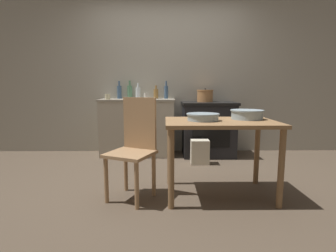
{
  "coord_description": "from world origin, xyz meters",
  "views": [
    {
      "loc": [
        -0.04,
        -2.88,
        1.07
      ],
      "look_at": [
        0.0,
        0.48,
        0.59
      ],
      "focal_mm": 28.0,
      "sensor_mm": 36.0,
      "label": 1
    }
  ],
  "objects_px": {
    "chair": "(134,145)",
    "mixing_bowl_large": "(203,117)",
    "stock_pot": "(205,96)",
    "bottle_far_left": "(166,92)",
    "stove": "(208,129)",
    "bottle_center_left": "(156,94)",
    "bottle_mid_left": "(138,93)",
    "bottle_center": "(119,92)",
    "bottle_left": "(130,92)",
    "work_table": "(220,132)",
    "cup_mid_right": "(108,97)",
    "mixing_bowl_small": "(247,114)",
    "cup_center_right": "(146,96)",
    "flour_sack": "(200,152)"
  },
  "relations": [
    {
      "from": "flour_sack",
      "to": "mixing_bowl_large",
      "type": "distance_m",
      "value": 1.26
    },
    {
      "from": "stock_pot",
      "to": "bottle_center_left",
      "type": "bearing_deg",
      "value": 170.72
    },
    {
      "from": "stove",
      "to": "bottle_center_left",
      "type": "bearing_deg",
      "value": 166.56
    },
    {
      "from": "bottle_mid_left",
      "to": "bottle_center",
      "type": "bearing_deg",
      "value": 173.37
    },
    {
      "from": "mixing_bowl_large",
      "to": "mixing_bowl_small",
      "type": "distance_m",
      "value": 0.48
    },
    {
      "from": "bottle_far_left",
      "to": "bottle_center",
      "type": "xyz_separation_m",
      "value": [
        -0.77,
        0.02,
        0.0
      ]
    },
    {
      "from": "cup_center_right",
      "to": "cup_mid_right",
      "type": "height_order",
      "value": "cup_center_right"
    },
    {
      "from": "bottle_mid_left",
      "to": "bottle_center",
      "type": "relative_size",
      "value": 0.88
    },
    {
      "from": "mixing_bowl_small",
      "to": "bottle_center",
      "type": "height_order",
      "value": "bottle_center"
    },
    {
      "from": "stove",
      "to": "bottle_center_left",
      "type": "distance_m",
      "value": 1.03
    },
    {
      "from": "work_table",
      "to": "chair",
      "type": "distance_m",
      "value": 0.85
    },
    {
      "from": "cup_mid_right",
      "to": "bottle_left",
      "type": "bearing_deg",
      "value": 45.98
    },
    {
      "from": "flour_sack",
      "to": "bottle_far_left",
      "type": "xyz_separation_m",
      "value": [
        -0.47,
        0.7,
        0.84
      ]
    },
    {
      "from": "work_table",
      "to": "mixing_bowl_small",
      "type": "relative_size",
      "value": 3.22
    },
    {
      "from": "flour_sack",
      "to": "mixing_bowl_large",
      "type": "relative_size",
      "value": 1.08
    },
    {
      "from": "chair",
      "to": "bottle_center_left",
      "type": "distance_m",
      "value": 1.89
    },
    {
      "from": "bottle_mid_left",
      "to": "bottle_center_left",
      "type": "bearing_deg",
      "value": 4.06
    },
    {
      "from": "bottle_center",
      "to": "cup_mid_right",
      "type": "height_order",
      "value": "bottle_center"
    },
    {
      "from": "mixing_bowl_large",
      "to": "bottle_left",
      "type": "distance_m",
      "value": 2.07
    },
    {
      "from": "chair",
      "to": "bottle_mid_left",
      "type": "distance_m",
      "value": 1.88
    },
    {
      "from": "bottle_mid_left",
      "to": "bottle_center",
      "type": "height_order",
      "value": "bottle_center"
    },
    {
      "from": "chair",
      "to": "bottle_center",
      "type": "height_order",
      "value": "bottle_center"
    },
    {
      "from": "mixing_bowl_small",
      "to": "cup_center_right",
      "type": "relative_size",
      "value": 3.34
    },
    {
      "from": "bottle_far_left",
      "to": "bottle_center_left",
      "type": "relative_size",
      "value": 1.33
    },
    {
      "from": "stove",
      "to": "flour_sack",
      "type": "xyz_separation_m",
      "value": [
        -0.2,
        -0.5,
        -0.26
      ]
    },
    {
      "from": "work_table",
      "to": "chair",
      "type": "xyz_separation_m",
      "value": [
        -0.84,
        -0.03,
        -0.13
      ]
    },
    {
      "from": "work_table",
      "to": "stock_pot",
      "type": "distance_m",
      "value": 1.7
    },
    {
      "from": "stove",
      "to": "bottle_center_left",
      "type": "xyz_separation_m",
      "value": [
        -0.84,
        0.2,
        0.56
      ]
    },
    {
      "from": "chair",
      "to": "bottle_left",
      "type": "relative_size",
      "value": 3.34
    },
    {
      "from": "chair",
      "to": "mixing_bowl_large",
      "type": "bearing_deg",
      "value": 27.55
    },
    {
      "from": "bottle_left",
      "to": "work_table",
      "type": "bearing_deg",
      "value": -58.46
    },
    {
      "from": "work_table",
      "to": "mixing_bowl_large",
      "type": "relative_size",
      "value": 3.34
    },
    {
      "from": "chair",
      "to": "mixing_bowl_large",
      "type": "xyz_separation_m",
      "value": [
        0.67,
        0.03,
        0.28
      ]
    },
    {
      "from": "chair",
      "to": "cup_mid_right",
      "type": "bearing_deg",
      "value": 135.5
    },
    {
      "from": "stove",
      "to": "bottle_center",
      "type": "relative_size",
      "value": 2.96
    },
    {
      "from": "chair",
      "to": "cup_mid_right",
      "type": "xyz_separation_m",
      "value": [
        -0.58,
        1.54,
        0.42
      ]
    },
    {
      "from": "work_table",
      "to": "bottle_far_left",
      "type": "xyz_separation_m",
      "value": [
        -0.52,
        1.79,
        0.37
      ]
    },
    {
      "from": "bottle_left",
      "to": "cup_center_right",
      "type": "xyz_separation_m",
      "value": [
        0.29,
        -0.35,
        -0.06
      ]
    },
    {
      "from": "mixing_bowl_large",
      "to": "bottle_center_left",
      "type": "bearing_deg",
      "value": 106.02
    },
    {
      "from": "bottle_left",
      "to": "mixing_bowl_small",
      "type": "bearing_deg",
      "value": -50.35
    },
    {
      "from": "flour_sack",
      "to": "bottle_left",
      "type": "distance_m",
      "value": 1.55
    },
    {
      "from": "work_table",
      "to": "bottle_mid_left",
      "type": "distance_m",
      "value": 2.06
    },
    {
      "from": "stock_pot",
      "to": "bottle_far_left",
      "type": "relative_size",
      "value": 0.91
    },
    {
      "from": "chair",
      "to": "cup_center_right",
      "type": "xyz_separation_m",
      "value": [
        0.01,
        1.5,
        0.43
      ]
    },
    {
      "from": "bottle_center",
      "to": "work_table",
      "type": "bearing_deg",
      "value": -54.56
    },
    {
      "from": "bottle_center_left",
      "to": "mixing_bowl_small",
      "type": "bearing_deg",
      "value": -59.69
    },
    {
      "from": "bottle_center",
      "to": "stock_pot",
      "type": "bearing_deg",
      "value": -5.91
    },
    {
      "from": "chair",
      "to": "cup_mid_right",
      "type": "relative_size",
      "value": 12.13
    },
    {
      "from": "bottle_mid_left",
      "to": "flour_sack",
      "type": "bearing_deg",
      "value": -36.18
    },
    {
      "from": "mixing_bowl_small",
      "to": "stock_pot",
      "type": "bearing_deg",
      "value": 97.14
    }
  ]
}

